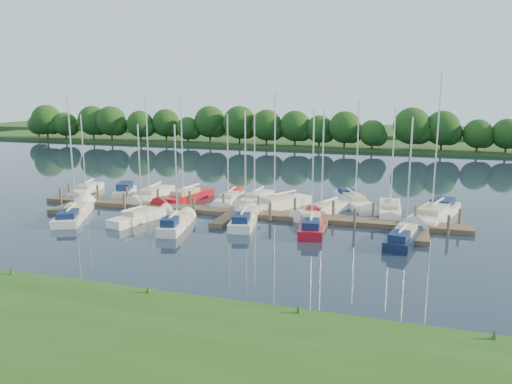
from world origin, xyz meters
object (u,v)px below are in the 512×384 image
(sailboat_n_0, at_px, (87,191))
(sailboat_n_5, at_px, (255,199))
(sailboat_s_2, at_px, (176,224))
(dock, at_px, (233,214))
(motorboat, at_px, (125,192))

(sailboat_n_0, relative_size, sailboat_n_5, 0.97)
(sailboat_n_0, height_order, sailboat_n_5, sailboat_n_5)
(sailboat_s_2, bearing_deg, dock, 48.97)
(motorboat, xyz_separation_m, sailboat_n_5, (14.46, 1.13, -0.08))
(dock, distance_m, sailboat_n_5, 6.25)
(motorboat, bearing_deg, dock, 140.18)
(sailboat_n_5, distance_m, sailboat_s_2, 11.93)
(sailboat_s_2, bearing_deg, motorboat, 126.52)
(sailboat_s_2, bearing_deg, sailboat_n_0, 136.66)
(dock, xyz_separation_m, sailboat_n_5, (0.07, 6.25, 0.07))
(sailboat_n_0, relative_size, motorboat, 1.60)
(motorboat, relative_size, sailboat_n_5, 0.61)
(motorboat, relative_size, sailboat_s_2, 0.64)
(motorboat, distance_m, sailboat_n_5, 14.50)
(dock, height_order, sailboat_n_5, sailboat_n_5)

